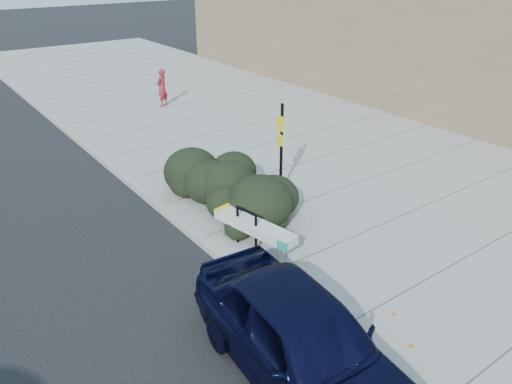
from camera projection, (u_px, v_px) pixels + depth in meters
ground at (254, 286)px, 9.85m from camera, size 120.00×120.00×0.00m
sidewalk_near at (302, 150)px, 16.44m from camera, size 11.20×50.00×0.15m
curb_near at (145, 194)px, 13.44m from camera, size 0.22×50.00×0.17m
building_near at (512, 52)px, 18.35m from camera, size 6.00×36.00×5.00m
bench at (254, 227)px, 10.69m from camera, size 0.80×2.15×0.63m
bike_rack at (247, 225)px, 10.65m from camera, size 0.14×0.62×0.92m
sign_post at (281, 143)px, 12.79m from camera, size 0.09×0.28×2.43m
hedge at (230, 179)px, 12.52m from camera, size 2.07×3.70×1.34m
sedan_navy at (303, 340)px, 7.40m from camera, size 2.18×4.62×1.53m
pedestrian at (162, 88)px, 20.58m from camera, size 0.67×0.59×1.53m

